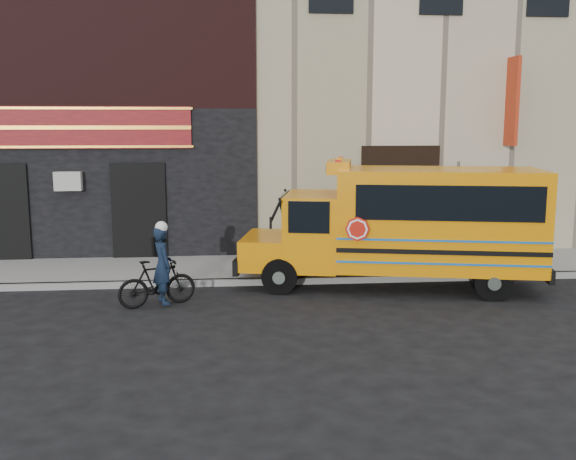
{
  "coord_description": "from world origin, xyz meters",
  "views": [
    {
      "loc": [
        -0.76,
        -12.09,
        3.73
      ],
      "look_at": [
        0.52,
        1.85,
        1.42
      ],
      "focal_mm": 40.0,
      "sensor_mm": 36.0,
      "label": 1
    }
  ],
  "objects_px": {
    "bicycle": "(157,283)",
    "cyclist": "(163,267)",
    "sign_pole": "(457,213)",
    "school_bus": "(408,223)"
  },
  "relations": [
    {
      "from": "sign_pole",
      "to": "bicycle",
      "type": "distance_m",
      "value": 7.41
    },
    {
      "from": "sign_pole",
      "to": "bicycle",
      "type": "height_order",
      "value": "sign_pole"
    },
    {
      "from": "sign_pole",
      "to": "bicycle",
      "type": "relative_size",
      "value": 1.74
    },
    {
      "from": "sign_pole",
      "to": "cyclist",
      "type": "bearing_deg",
      "value": -164.27
    },
    {
      "from": "school_bus",
      "to": "cyclist",
      "type": "bearing_deg",
      "value": -169.08
    },
    {
      "from": "bicycle",
      "to": "sign_pole",
      "type": "bearing_deg",
      "value": -96.39
    },
    {
      "from": "school_bus",
      "to": "sign_pole",
      "type": "xyz_separation_m",
      "value": [
        1.48,
        0.9,
        0.07
      ]
    },
    {
      "from": "school_bus",
      "to": "bicycle",
      "type": "xyz_separation_m",
      "value": [
        -5.57,
        -1.09,
        -1.02
      ]
    },
    {
      "from": "cyclist",
      "to": "sign_pole",
      "type": "bearing_deg",
      "value": -98.15
    },
    {
      "from": "bicycle",
      "to": "cyclist",
      "type": "xyz_separation_m",
      "value": [
        0.12,
        0.03,
        0.32
      ]
    }
  ]
}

